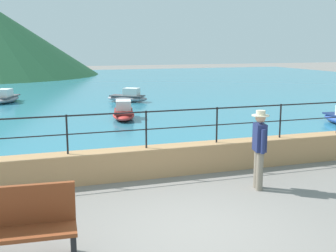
% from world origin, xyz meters
% --- Properties ---
extents(ground_plane, '(120.00, 120.00, 0.00)m').
position_xyz_m(ground_plane, '(0.00, 0.00, 0.00)').
color(ground_plane, slate).
extents(promenade_wall, '(20.00, 0.56, 0.70)m').
position_xyz_m(promenade_wall, '(0.00, 3.20, 0.35)').
color(promenade_wall, tan).
rests_on(promenade_wall, ground).
extents(railing, '(18.44, 0.04, 0.90)m').
position_xyz_m(railing, '(0.00, 3.20, 1.32)').
color(railing, black).
rests_on(railing, promenade_wall).
extents(lake_water, '(64.00, 44.32, 0.06)m').
position_xyz_m(lake_water, '(0.00, 25.84, 0.03)').
color(lake_water, teal).
rests_on(lake_water, ground).
extents(bench_main, '(1.74, 0.68, 1.13)m').
position_xyz_m(bench_main, '(-2.92, -0.22, 0.56)').
color(bench_main, brown).
rests_on(bench_main, ground).
extents(person_walking, '(0.38, 0.56, 1.75)m').
position_xyz_m(person_walking, '(2.07, 1.51, 0.98)').
color(person_walking, slate).
rests_on(person_walking, ground).
extents(boat_0, '(2.40, 2.06, 0.76)m').
position_xyz_m(boat_0, '(2.70, 16.43, 0.33)').
color(boat_0, gray).
rests_on(boat_0, lake_water).
extents(boat_1, '(1.68, 2.47, 0.76)m').
position_xyz_m(boat_1, '(-3.61, 18.20, 0.33)').
color(boat_1, gray).
rests_on(boat_1, lake_water).
extents(boat_4, '(1.36, 2.44, 0.76)m').
position_xyz_m(boat_4, '(1.22, 11.07, 0.33)').
color(boat_4, red).
rests_on(boat_4, lake_water).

